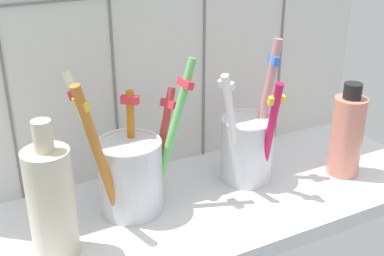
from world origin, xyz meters
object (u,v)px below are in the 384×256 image
ceramic_vase (51,202)px  soap_bottle (347,134)px  toothbrush_cup_left (131,170)px  toothbrush_cup_right (248,145)px

ceramic_vase → soap_bottle: 38.63cm
toothbrush_cup_left → ceramic_vase: (-10.06, -4.11, 1.05)cm
toothbrush_cup_left → toothbrush_cup_right: size_ratio=0.97×
toothbrush_cup_left → ceramic_vase: size_ratio=1.19×
ceramic_vase → soap_bottle: size_ratio=1.18×
toothbrush_cup_left → soap_bottle: toothbrush_cup_left is taller
soap_bottle → toothbrush_cup_right: bearing=158.9°
ceramic_vase → soap_bottle: (38.61, -0.85, -0.56)cm
toothbrush_cup_left → soap_bottle: 28.98cm
toothbrush_cup_left → toothbrush_cup_right: bearing=-0.7°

